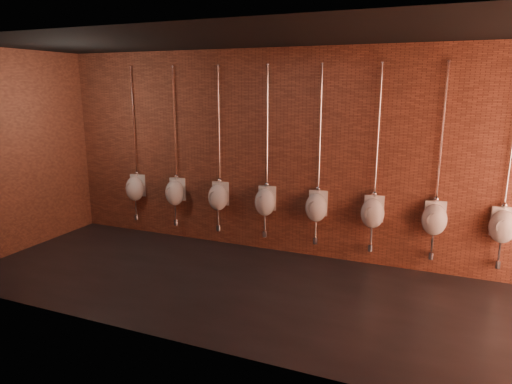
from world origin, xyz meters
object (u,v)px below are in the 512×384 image
Objects in this scene: urinal_6 at (434,218)px; urinal_7 at (503,225)px; urinal_1 at (175,192)px; urinal_3 at (265,201)px; urinal_2 at (218,196)px; urinal_0 at (135,187)px; urinal_4 at (316,206)px; urinal_5 at (373,212)px.

urinal_6 and urinal_7 have the same top height.
urinal_1 is 1.00× the size of urinal_3.
urinal_2 is 1.00× the size of urinal_7.
urinal_1 is 1.00× the size of urinal_6.
urinal_2 and urinal_6 have the same top height.
urinal_0 is at bearing 180.00° from urinal_6.
urinal_6 is at bearing 180.00° from urinal_7.
urinal_2 and urinal_4 have the same top height.
urinal_4 is at bearing 0.00° from urinal_2.
urinal_1 is 5.05m from urinal_7.
urinal_1 is at bearing 180.00° from urinal_5.
urinal_5 and urinal_6 have the same top height.
urinal_5 is 1.00× the size of urinal_6.
urinal_5 is (3.37, 0.00, 0.00)m from urinal_1.
urinal_7 is at bearing 0.00° from urinal_1.
urinal_2 is 2.53m from urinal_5.
urinal_3 is (0.84, 0.00, 0.00)m from urinal_2.
urinal_1 and urinal_5 have the same top height.
urinal_5 is at bearing 180.00° from urinal_6.
urinal_3 is 1.00× the size of urinal_7.
urinal_6 is (0.84, 0.00, 0.00)m from urinal_5.
urinal_0 is 4.21m from urinal_5.
urinal_6 is (1.68, 0.00, 0.00)m from urinal_4.
urinal_4 and urinal_7 have the same top height.
urinal_5 is 1.68m from urinal_7.
urinal_0 is 0.84m from urinal_1.
urinal_0 is 5.05m from urinal_6.
urinal_5 is at bearing 0.00° from urinal_4.
urinal_3 is 0.84m from urinal_4.
urinal_2 is (1.68, 0.00, 0.00)m from urinal_0.
urinal_2 is 1.68m from urinal_4.
urinal_5 is (2.53, 0.00, 0.00)m from urinal_2.
urinal_0 is 1.00× the size of urinal_3.
urinal_6 is at bearing 0.00° from urinal_3.
urinal_7 is at bearing 0.00° from urinal_6.
urinal_2 and urinal_7 have the same top height.
urinal_3 is at bearing 0.00° from urinal_0.
urinal_1 is at bearing 180.00° from urinal_6.
urinal_5 is 0.84m from urinal_6.
urinal_7 is (4.21, 0.00, 0.00)m from urinal_2.
urinal_3 is at bearing 180.00° from urinal_7.
urinal_2 is at bearing 180.00° from urinal_7.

